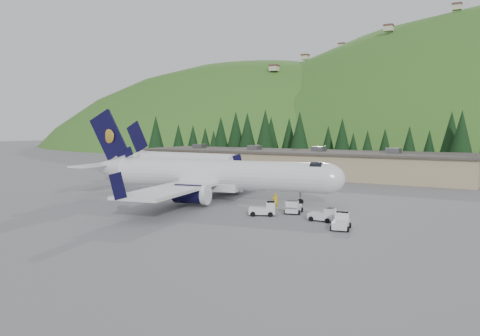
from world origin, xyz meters
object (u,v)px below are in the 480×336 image
(baggage_tug_c, at_px, (341,222))
(terminal_building, at_px, (296,162))
(baggage_tug_a, at_px, (264,209))
(baggage_tug_b, at_px, (324,215))
(ramp_worker, at_px, (275,201))
(baggage_tug_d, at_px, (293,207))
(airliner, at_px, (210,175))
(second_airliner, at_px, (175,160))

(baggage_tug_c, relative_size, terminal_building, 0.04)
(baggage_tug_a, height_order, baggage_tug_b, baggage_tug_a)
(terminal_building, bearing_deg, ramp_worker, -69.73)
(baggage_tug_d, bearing_deg, baggage_tug_c, 41.74)
(ramp_worker, bearing_deg, airliner, -17.09)
(baggage_tug_c, bearing_deg, baggage_tug_d, 43.24)
(second_airliner, xyz_separation_m, baggage_tug_b, (42.63, -28.48, -2.66))
(baggage_tug_a, distance_m, baggage_tug_d, 3.63)
(second_airliner, height_order, ramp_worker, second_airliner)
(airliner, height_order, baggage_tug_b, airliner)
(terminal_building, bearing_deg, baggage_tug_c, -61.63)
(second_airliner, xyz_separation_m, terminal_building, (19.91, 16.00, -0.70))
(second_airliner, bearing_deg, baggage_tug_b, -33.75)
(ramp_worker, bearing_deg, baggage_tug_d, 141.17)
(baggage_tug_a, bearing_deg, baggage_tug_d, 25.85)
(baggage_tug_c, relative_size, ramp_worker, 1.66)
(baggage_tug_b, relative_size, baggage_tug_c, 0.90)
(airliner, height_order, baggage_tug_c, airliner)
(baggage_tug_a, height_order, baggage_tug_c, baggage_tug_a)
(airliner, bearing_deg, second_airliner, 126.80)
(baggage_tug_d, bearing_deg, airliner, -117.90)
(baggage_tug_a, relative_size, baggage_tug_c, 1.05)
(baggage_tug_a, bearing_deg, baggage_tug_c, -39.03)
(airliner, height_order, ramp_worker, airliner)
(airliner, relative_size, baggage_tug_a, 11.63)
(airliner, distance_m, baggage_tug_a, 13.78)
(airliner, height_order, baggage_tug_a, airliner)
(ramp_worker, bearing_deg, baggage_tug_a, 93.64)
(airliner, xyz_separation_m, baggage_tug_d, (14.12, -3.74, -2.69))
(second_airliner, distance_m, baggage_tug_a, 45.87)
(ramp_worker, bearing_deg, second_airliner, -42.46)
(baggage_tug_c, height_order, terminal_building, terminal_building)
(second_airliner, height_order, baggage_tug_c, second_airliner)
(second_airliner, bearing_deg, baggage_tug_a, -38.89)
(second_airliner, bearing_deg, terminal_building, 38.78)
(baggage_tug_d, bearing_deg, terminal_building, -169.82)
(airliner, xyz_separation_m, second_airliner, (-23.82, 22.20, -0.07))
(baggage_tug_b, xyz_separation_m, ramp_worker, (-7.95, 4.51, 0.28))
(second_airliner, distance_m, ramp_worker, 42.22)
(second_airliner, bearing_deg, ramp_worker, -34.66)
(airliner, distance_m, baggage_tug_b, 20.02)
(baggage_tug_a, xyz_separation_m, baggage_tug_c, (9.75, -2.44, -0.01))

